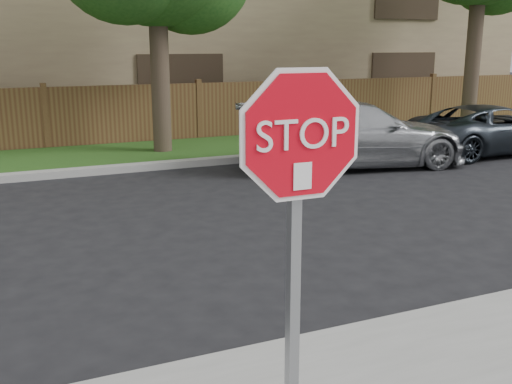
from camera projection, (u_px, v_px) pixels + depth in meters
name	position (u px, v px, depth m)	size (l,w,h in m)	color
ground	(180.00, 371.00, 4.94)	(90.00, 90.00, 0.00)	black
far_curb	(63.00, 173.00, 12.16)	(70.00, 0.30, 0.15)	gray
grass_strip	(55.00, 160.00, 13.63)	(70.00, 3.00, 0.12)	#1E4714
fence	(46.00, 120.00, 14.87)	(70.00, 0.12, 1.60)	#4F301C
apartment_building	(23.00, 15.00, 19.19)	(35.20, 9.20, 7.20)	#8C7557
stop_sign	(298.00, 192.00, 3.30)	(1.01, 0.13, 2.55)	gray
sedan_right	(354.00, 134.00, 13.07)	(2.02, 4.97, 1.44)	#A9ABB0
sedan_far_right	(492.00, 129.00, 14.71)	(1.98, 4.29, 1.19)	#2C333B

